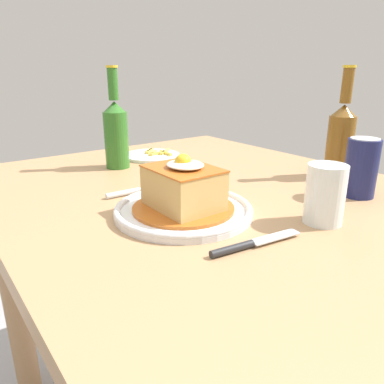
# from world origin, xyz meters

# --- Properties ---
(dining_table) EXTENTS (1.13, 0.88, 0.75)m
(dining_table) POSITION_xyz_m (0.00, 0.00, 0.63)
(dining_table) COLOR #A87F56
(dining_table) RESTS_ON ground_plane
(main_plate) EXTENTS (0.26, 0.26, 0.02)m
(main_plate) POSITION_xyz_m (0.07, -0.13, 0.76)
(main_plate) COLOR white
(main_plate) RESTS_ON dining_table
(sandwich_meal) EXTENTS (0.19, 0.19, 0.11)m
(sandwich_meal) POSITION_xyz_m (0.07, -0.13, 0.80)
(sandwich_meal) COLOR #B75B1E
(sandwich_meal) RESTS_ON main_plate
(fork) EXTENTS (0.02, 0.14, 0.01)m
(fork) POSITION_xyz_m (-0.09, -0.15, 0.76)
(fork) COLOR silver
(fork) RESTS_ON dining_table
(knife) EXTENTS (0.04, 0.17, 0.01)m
(knife) POSITION_xyz_m (0.24, -0.14, 0.76)
(knife) COLOR #262628
(knife) RESTS_ON dining_table
(soda_can) EXTENTS (0.07, 0.07, 0.12)m
(soda_can) POSITION_xyz_m (0.21, 0.23, 0.81)
(soda_can) COLOR #191E51
(soda_can) RESTS_ON dining_table
(beer_bottle_amber) EXTENTS (0.06, 0.06, 0.27)m
(beer_bottle_amber) POSITION_xyz_m (0.09, 0.33, 0.85)
(beer_bottle_amber) COLOR brown
(beer_bottle_amber) RESTS_ON dining_table
(beer_bottle_green) EXTENTS (0.06, 0.06, 0.27)m
(beer_bottle_green) POSITION_xyz_m (-0.32, -0.07, 0.85)
(beer_bottle_green) COLOR #2D6B23
(beer_bottle_green) RESTS_ON dining_table
(drinking_glass) EXTENTS (0.07, 0.07, 0.10)m
(drinking_glass) POSITION_xyz_m (0.25, 0.04, 0.80)
(drinking_glass) COLOR gold
(drinking_glass) RESTS_ON dining_table
(side_plate_fries) EXTENTS (0.17, 0.17, 0.02)m
(side_plate_fries) POSITION_xyz_m (-0.37, 0.07, 0.76)
(side_plate_fries) COLOR white
(side_plate_fries) RESTS_ON dining_table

